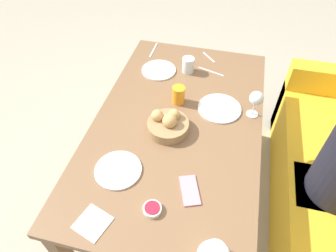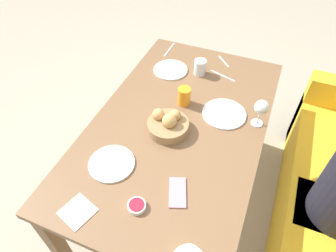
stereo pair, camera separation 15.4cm
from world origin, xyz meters
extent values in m
plane|color=#A89E89|center=(0.00, 0.00, 0.00)|extent=(10.00, 10.00, 0.00)
cube|color=brown|center=(0.00, 0.00, 0.73)|extent=(1.50, 0.89, 0.03)
cube|color=brown|center=(-0.70, -0.39, 0.35)|extent=(0.06, 0.06, 0.71)
cube|color=brown|center=(0.70, -0.39, 0.35)|extent=(0.06, 0.06, 0.71)
cube|color=brown|center=(-0.70, 0.39, 0.35)|extent=(0.06, 0.06, 0.71)
cube|color=#23232D|center=(0.02, 0.90, 0.22)|extent=(0.31, 0.42, 0.44)
cylinder|color=#99754C|center=(0.07, -0.04, 0.77)|extent=(0.22, 0.22, 0.05)
sphere|color=tan|center=(0.05, -0.10, 0.82)|extent=(0.06, 0.06, 0.06)
sphere|color=tan|center=(0.08, -0.02, 0.82)|extent=(0.08, 0.08, 0.08)
sphere|color=tan|center=(0.02, -0.01, 0.82)|extent=(0.06, 0.06, 0.06)
cylinder|color=white|center=(-0.42, -0.22, 0.75)|extent=(0.22, 0.22, 0.01)
cylinder|color=white|center=(0.37, -0.20, 0.75)|extent=(0.22, 0.22, 0.01)
cylinder|color=white|center=(-0.16, 0.21, 0.75)|extent=(0.24, 0.24, 0.01)
cylinder|color=orange|center=(-0.16, -0.03, 0.80)|extent=(0.07, 0.07, 0.10)
cylinder|color=silver|center=(-0.46, -0.03, 0.79)|extent=(0.08, 0.08, 0.10)
cylinder|color=silver|center=(-0.16, 0.39, 0.75)|extent=(0.06, 0.06, 0.00)
cylinder|color=silver|center=(-0.16, 0.39, 0.79)|extent=(0.01, 0.01, 0.07)
sphere|color=silver|center=(-0.16, 0.39, 0.86)|extent=(0.08, 0.08, 0.08)
cylinder|color=white|center=(0.53, 0.01, 0.75)|extent=(0.08, 0.08, 0.02)
cylinder|color=#A3192D|center=(0.53, 0.01, 0.77)|extent=(0.06, 0.06, 0.00)
cube|color=#B7B7BC|center=(-0.49, 0.11, 0.74)|extent=(0.07, 0.17, 0.00)
cube|color=#B7B7BC|center=(-0.64, -0.31, 0.74)|extent=(0.18, 0.01, 0.00)
cube|color=#B7B7BC|center=(-0.65, 0.07, 0.74)|extent=(0.11, 0.10, 0.00)
cube|color=white|center=(0.64, -0.21, 0.75)|extent=(0.16, 0.16, 0.00)
cube|color=pink|center=(0.40, 0.14, 0.75)|extent=(0.17, 0.12, 0.01)
camera|label=1|loc=(1.10, 0.22, 1.90)|focal=32.00mm
camera|label=2|loc=(1.05, 0.37, 1.90)|focal=32.00mm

